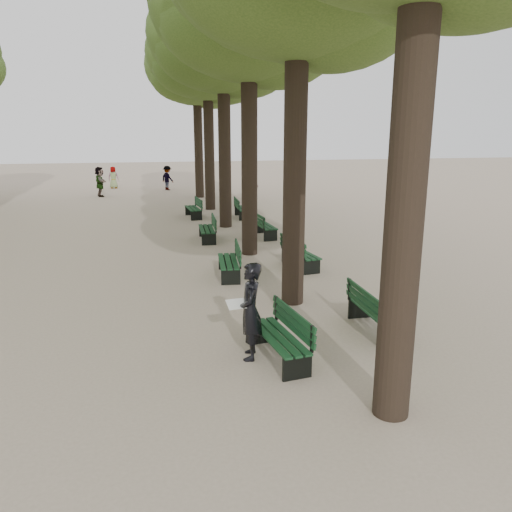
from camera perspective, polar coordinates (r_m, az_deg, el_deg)
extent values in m
plane|color=tan|center=(9.10, 0.45, -12.12)|extent=(120.00, 120.00, 0.00)
cylinder|color=#33261C|center=(6.83, 17.10, 11.20)|extent=(0.52, 0.52, 7.50)
cylinder|color=#33261C|center=(11.45, 4.51, 12.71)|extent=(0.52, 0.52, 7.50)
cylinder|color=#33261C|center=(16.30, -0.77, 13.17)|extent=(0.52, 0.52, 7.50)
ellipsoid|color=#38581E|center=(16.70, -0.82, 26.85)|extent=(6.00, 6.00, 4.50)
cylinder|color=#33261C|center=(21.22, -3.63, 13.37)|extent=(0.52, 0.52, 7.50)
ellipsoid|color=#38581E|center=(21.53, -3.80, 23.94)|extent=(6.00, 6.00, 4.50)
cylinder|color=#33261C|center=(26.16, -5.41, 13.48)|extent=(0.52, 0.52, 7.50)
ellipsoid|color=#38581E|center=(26.42, -5.62, 22.08)|extent=(6.00, 6.00, 4.50)
cylinder|color=#33261C|center=(31.13, -6.62, 13.55)|extent=(0.52, 0.52, 7.50)
ellipsoid|color=#38581E|center=(31.34, -6.84, 20.79)|extent=(6.00, 6.00, 4.50)
cube|color=black|center=(9.13, 2.55, -10.48)|extent=(0.75, 1.85, 0.45)
cube|color=black|center=(9.04, 2.56, -9.18)|extent=(0.76, 1.85, 0.04)
cube|color=black|center=(9.04, 4.23, -7.36)|extent=(0.27, 1.79, 0.40)
cube|color=black|center=(14.13, -3.19, -1.49)|extent=(0.71, 1.84, 0.45)
cube|color=black|center=(14.07, -3.20, -0.60)|extent=(0.72, 1.85, 0.04)
cube|color=black|center=(14.02, -2.07, 0.50)|extent=(0.23, 1.79, 0.40)
cube|color=black|center=(18.83, -5.65, 2.43)|extent=(0.61, 1.82, 0.45)
cube|color=black|center=(18.78, -5.66, 3.10)|extent=(0.63, 1.83, 0.04)
cube|color=black|center=(18.75, -4.83, 3.94)|extent=(0.13, 1.80, 0.40)
cube|color=black|center=(23.96, -7.21, 4.91)|extent=(0.66, 1.84, 0.45)
cube|color=black|center=(23.93, -7.23, 5.44)|extent=(0.68, 1.84, 0.04)
cube|color=black|center=(23.94, -6.59, 6.12)|extent=(0.18, 1.80, 0.40)
cube|color=black|center=(10.63, 13.50, -7.24)|extent=(0.56, 1.81, 0.45)
cube|color=black|center=(10.55, 13.57, -6.10)|extent=(0.58, 1.81, 0.04)
cube|color=black|center=(10.35, 12.24, -4.83)|extent=(0.08, 1.80, 0.40)
cube|color=black|center=(15.11, 5.13, -0.48)|extent=(0.76, 1.85, 0.45)
cube|color=black|center=(15.06, 5.15, 0.35)|extent=(0.78, 1.86, 0.04)
cube|color=black|center=(14.88, 4.20, 1.27)|extent=(0.28, 1.79, 0.40)
cube|color=black|center=(19.41, 1.04, 2.85)|extent=(0.61, 1.82, 0.45)
cube|color=black|center=(19.37, 1.04, 3.50)|extent=(0.63, 1.83, 0.04)
cube|color=black|center=(19.24, 0.25, 4.25)|extent=(0.13, 1.80, 0.40)
cube|color=black|center=(23.77, -1.54, 4.94)|extent=(0.61, 1.82, 0.45)
cube|color=black|center=(23.73, -1.55, 5.48)|extent=(0.63, 1.82, 0.04)
cube|color=black|center=(23.66, -2.23, 6.10)|extent=(0.13, 1.80, 0.40)
imported|color=black|center=(8.96, -0.65, -6.33)|extent=(0.50, 0.77, 1.79)
cube|color=white|center=(8.86, -2.24, -5.50)|extent=(0.37, 0.29, 0.12)
imported|color=#262628|center=(37.40, -15.99, 8.62)|extent=(0.80, 0.46, 1.55)
imported|color=#262628|center=(35.51, -10.08, 8.78)|extent=(0.91, 1.06, 1.66)
imported|color=#262628|center=(29.99, -0.61, 7.98)|extent=(0.97, 0.76, 1.61)
imported|color=#262628|center=(32.90, -17.41, 8.10)|extent=(0.69, 1.75, 1.85)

